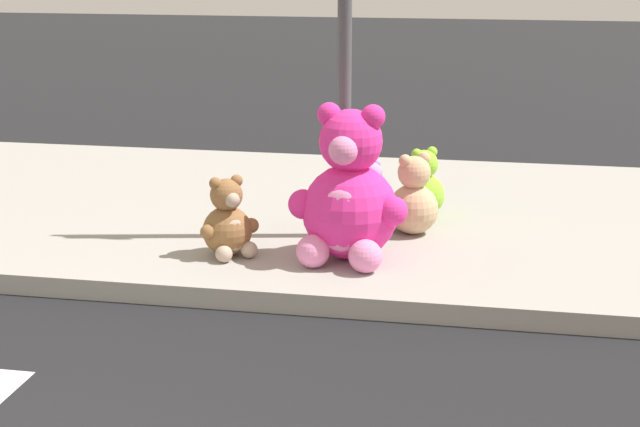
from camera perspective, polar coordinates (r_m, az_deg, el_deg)
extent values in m
cube|color=#9E9B93|center=(8.80, -4.20, 0.08)|extent=(28.00, 4.40, 0.15)
cylinder|color=#4C4C51|center=(7.51, 1.46, 10.47)|extent=(0.11, 0.11, 3.20)
sphere|color=#F22D93|center=(7.18, 1.78, 0.11)|extent=(0.71, 0.71, 0.71)
ellipsoid|color=pink|center=(6.94, 1.23, -0.43)|extent=(0.41, 0.20, 0.46)
sphere|color=#F22D93|center=(7.05, 1.82, 4.27)|extent=(0.47, 0.47, 0.47)
sphere|color=pink|center=(6.87, 1.38, 3.73)|extent=(0.21, 0.21, 0.21)
sphere|color=#F22D93|center=(6.98, 3.13, 5.69)|extent=(0.18, 0.18, 0.18)
sphere|color=#F22D93|center=(7.00, 4.26, 0.13)|extent=(0.22, 0.22, 0.22)
sphere|color=pink|center=(6.92, 2.67, -2.52)|extent=(0.24, 0.24, 0.24)
sphere|color=#F22D93|center=(7.06, 0.54, 5.83)|extent=(0.18, 0.18, 0.18)
sphere|color=#F22D93|center=(7.17, -1.01, 0.55)|extent=(0.22, 0.22, 0.22)
sphere|color=pink|center=(7.02, -0.42, -2.23)|extent=(0.24, 0.24, 0.24)
sphere|color=olive|center=(7.32, -5.46, -1.02)|extent=(0.37, 0.37, 0.37)
ellipsoid|color=tan|center=(7.20, -5.02, -1.28)|extent=(0.21, 0.20, 0.24)
sphere|color=olive|center=(7.25, -5.51, 1.09)|extent=(0.24, 0.24, 0.24)
sphere|color=tan|center=(7.16, -5.17, 0.80)|extent=(0.11, 0.11, 0.11)
sphere|color=olive|center=(7.26, -4.92, 1.93)|extent=(0.09, 0.09, 0.09)
sphere|color=olive|center=(7.34, -4.06, -0.70)|extent=(0.12, 0.12, 0.12)
sphere|color=tan|center=(7.26, -4.18, -2.14)|extent=(0.13, 0.13, 0.13)
sphere|color=olive|center=(7.19, -6.16, 1.76)|extent=(0.09, 0.09, 0.09)
sphere|color=olive|center=(7.20, -6.59, -1.09)|extent=(0.12, 0.12, 0.12)
sphere|color=tan|center=(7.18, -5.65, -2.38)|extent=(0.13, 0.13, 0.13)
sphere|color=tan|center=(7.85, 5.49, 0.26)|extent=(0.41, 0.41, 0.41)
ellipsoid|color=beige|center=(7.97, 4.87, 0.50)|extent=(0.23, 0.22, 0.26)
sphere|color=tan|center=(7.78, 5.55, 2.41)|extent=(0.27, 0.27, 0.27)
sphere|color=beige|center=(7.87, 5.05, 2.46)|extent=(0.12, 0.12, 0.12)
sphere|color=tan|center=(7.70, 5.01, 3.10)|extent=(0.10, 0.10, 0.10)
sphere|color=tan|center=(7.78, 4.13, 0.37)|extent=(0.13, 0.13, 0.13)
sphere|color=beige|center=(7.96, 4.08, -0.49)|extent=(0.14, 0.14, 0.14)
sphere|color=tan|center=(7.81, 6.12, 3.25)|extent=(0.10, 0.10, 0.10)
sphere|color=tan|center=(8.00, 6.39, 0.74)|extent=(0.13, 0.13, 0.13)
sphere|color=beige|center=(8.09, 5.38, -0.27)|extent=(0.14, 0.14, 0.14)
sphere|color=#8CD133|center=(8.38, 6.07, 1.09)|extent=(0.37, 0.37, 0.37)
ellipsoid|color=#B8DE87|center=(8.48, 5.51, 1.27)|extent=(0.20, 0.20, 0.24)
sphere|color=#8CD133|center=(8.32, 6.13, 2.91)|extent=(0.24, 0.24, 0.24)
sphere|color=#B8DE87|center=(8.40, 5.68, 2.94)|extent=(0.11, 0.11, 0.11)
sphere|color=#8CD133|center=(8.25, 5.70, 3.49)|extent=(0.09, 0.09, 0.09)
sphere|color=#8CD133|center=(8.31, 4.95, 1.17)|extent=(0.11, 0.11, 0.11)
sphere|color=#B8DE87|center=(8.47, 4.86, 0.43)|extent=(0.13, 0.13, 0.13)
sphere|color=#8CD133|center=(8.35, 6.59, 3.62)|extent=(0.09, 0.09, 0.09)
sphere|color=#8CD133|center=(8.52, 6.78, 1.49)|extent=(0.11, 0.11, 0.11)
sphere|color=#B8DE87|center=(8.59, 5.91, 0.62)|extent=(0.13, 0.13, 0.13)
sphere|color=#B28CD8|center=(8.39, 3.01, 0.91)|extent=(0.29, 0.29, 0.29)
ellipsoid|color=silver|center=(8.45, 2.44, 1.02)|extent=(0.14, 0.17, 0.19)
sphere|color=#B28CD8|center=(8.33, 3.04, 2.37)|extent=(0.19, 0.19, 0.19)
sphere|color=silver|center=(8.38, 2.59, 2.37)|extent=(0.09, 0.09, 0.09)
sphere|color=#B28CD8|center=(8.26, 2.76, 2.81)|extent=(0.07, 0.07, 0.07)
sphere|color=#B28CD8|center=(8.29, 2.23, 0.91)|extent=(0.09, 0.09, 0.09)
sphere|color=silver|center=(8.42, 1.99, 0.30)|extent=(0.10, 0.10, 0.10)
sphere|color=#B28CD8|center=(8.37, 3.32, 2.96)|extent=(0.07, 0.07, 0.07)
sphere|color=#B28CD8|center=(8.51, 3.39, 1.27)|extent=(0.09, 0.09, 0.09)
sphere|color=silver|center=(8.55, 2.67, 0.52)|extent=(0.10, 0.10, 0.10)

